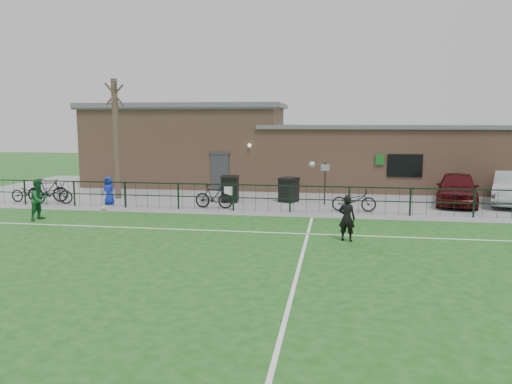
# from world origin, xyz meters

# --- Properties ---
(ground) EXTENTS (90.00, 90.00, 0.00)m
(ground) POSITION_xyz_m (0.00, 0.00, 0.00)
(ground) COLOR #184E17
(ground) RESTS_ON ground
(paving_strip) EXTENTS (34.00, 13.00, 0.02)m
(paving_strip) POSITION_xyz_m (0.00, 13.50, 0.01)
(paving_strip) COLOR gray
(paving_strip) RESTS_ON ground
(pitch_line_touch) EXTENTS (28.00, 0.10, 0.01)m
(pitch_line_touch) POSITION_xyz_m (0.00, 7.80, 0.00)
(pitch_line_touch) COLOR white
(pitch_line_touch) RESTS_ON ground
(pitch_line_mid) EXTENTS (28.00, 0.10, 0.01)m
(pitch_line_mid) POSITION_xyz_m (0.00, 4.00, 0.00)
(pitch_line_mid) COLOR white
(pitch_line_mid) RESTS_ON ground
(pitch_line_perp) EXTENTS (0.10, 16.00, 0.01)m
(pitch_line_perp) POSITION_xyz_m (2.00, 0.00, 0.00)
(pitch_line_perp) COLOR white
(pitch_line_perp) RESTS_ON ground
(perimeter_fence) EXTENTS (28.00, 0.10, 1.20)m
(perimeter_fence) POSITION_xyz_m (0.00, 8.00, 0.60)
(perimeter_fence) COLOR black
(perimeter_fence) RESTS_ON ground
(bare_tree) EXTENTS (0.30, 0.30, 6.00)m
(bare_tree) POSITION_xyz_m (-8.00, 10.50, 3.00)
(bare_tree) COLOR #4C3B2E
(bare_tree) RESTS_ON ground
(wheelie_bin_left) EXTENTS (0.87, 0.96, 1.19)m
(wheelie_bin_left) POSITION_xyz_m (-2.15, 10.40, 0.61)
(wheelie_bin_left) COLOR black
(wheelie_bin_left) RESTS_ON paving_strip
(wheelie_bin_right) EXTENTS (1.01, 1.05, 1.10)m
(wheelie_bin_right) POSITION_xyz_m (0.68, 10.81, 0.57)
(wheelie_bin_right) COLOR black
(wheelie_bin_right) RESTS_ON paving_strip
(sign_post) EXTENTS (0.07, 0.07, 2.00)m
(sign_post) POSITION_xyz_m (2.43, 10.20, 1.02)
(sign_post) COLOR black
(sign_post) RESTS_ON paving_strip
(car_maroon) EXTENTS (2.70, 4.75, 1.52)m
(car_maroon) POSITION_xyz_m (8.58, 11.30, 0.78)
(car_maroon) COLOR #470C11
(car_maroon) RESTS_ON paving_strip
(bicycle_a) EXTENTS (1.81, 0.66, 0.94)m
(bicycle_a) POSITION_xyz_m (-11.76, 8.65, 0.49)
(bicycle_a) COLOR black
(bicycle_a) RESTS_ON paving_strip
(bicycle_b) EXTENTS (2.00, 0.94, 1.16)m
(bicycle_b) POSITION_xyz_m (-10.86, 8.86, 0.60)
(bicycle_b) COLOR black
(bicycle_b) RESTS_ON paving_strip
(bicycle_c) EXTENTS (2.04, 1.02, 1.02)m
(bicycle_c) POSITION_xyz_m (-10.37, 8.40, 0.53)
(bicycle_c) COLOR black
(bicycle_c) RESTS_ON paving_strip
(bicycle_d) EXTENTS (1.80, 0.64, 1.06)m
(bicycle_d) POSITION_xyz_m (-2.49, 8.47, 0.55)
(bicycle_d) COLOR black
(bicycle_d) RESTS_ON paving_strip
(bicycle_e) EXTENTS (1.91, 0.70, 0.99)m
(bicycle_e) POSITION_xyz_m (3.73, 8.65, 0.52)
(bicycle_e) COLOR black
(bicycle_e) RESTS_ON paving_strip
(spectator_child) EXTENTS (0.72, 0.56, 1.31)m
(spectator_child) POSITION_xyz_m (-7.63, 8.69, 0.68)
(spectator_child) COLOR #142BBB
(spectator_child) RESTS_ON paving_strip
(goalkeeper_kick) EXTENTS (1.74, 3.47, 2.36)m
(goalkeeper_kick) POSITION_xyz_m (3.27, 3.29, 0.81)
(goalkeeper_kick) COLOR black
(goalkeeper_kick) RESTS_ON ground
(outfield_player) EXTENTS (0.79, 0.92, 1.63)m
(outfield_player) POSITION_xyz_m (-8.76, 4.88, 0.82)
(outfield_player) COLOR #1A5D2C
(outfield_player) RESTS_ON ground
(ball_ground) EXTENTS (0.23, 0.23, 0.23)m
(ball_ground) POSITION_xyz_m (-7.16, 7.15, 0.11)
(ball_ground) COLOR silver
(ball_ground) RESTS_ON ground
(clubhouse) EXTENTS (24.25, 5.40, 4.96)m
(clubhouse) POSITION_xyz_m (-0.88, 16.50, 2.22)
(clubhouse) COLOR #A4795C
(clubhouse) RESTS_ON ground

